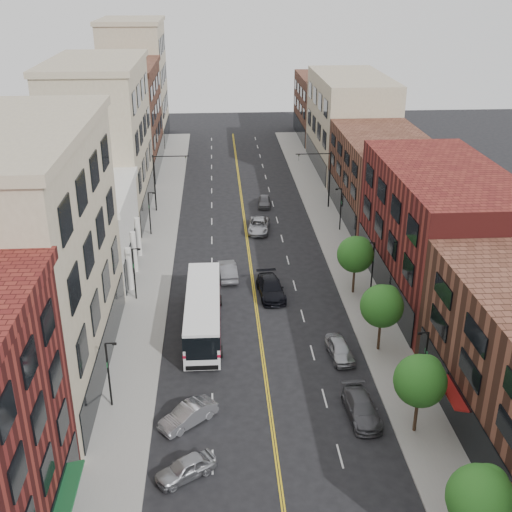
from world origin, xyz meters
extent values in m
plane|color=black|center=(0.00, 0.00, 0.00)|extent=(220.00, 220.00, 0.00)
cube|color=gray|center=(-10.00, 35.00, 0.07)|extent=(4.00, 110.00, 0.15)
cube|color=gray|center=(10.00, 35.00, 0.07)|extent=(4.00, 110.00, 0.15)
cube|color=tan|center=(-17.00, 13.00, 9.00)|extent=(10.00, 22.00, 18.00)
cube|color=silver|center=(-17.00, 31.00, 4.00)|extent=(10.00, 14.00, 8.00)
cube|color=tan|center=(-17.00, 48.00, 9.00)|extent=(10.00, 20.00, 18.00)
cube|color=brown|center=(-17.00, 68.00, 7.50)|extent=(10.00, 20.00, 15.00)
cube|color=tan|center=(-17.00, 86.00, 10.00)|extent=(10.00, 16.00, 20.00)
cube|color=#591917|center=(17.00, 24.00, 6.00)|extent=(10.00, 22.00, 12.00)
cube|color=brown|center=(17.00, 45.00, 5.00)|extent=(10.00, 20.00, 10.00)
cube|color=tan|center=(17.00, 66.00, 7.00)|extent=(10.00, 22.00, 14.00)
cube|color=brown|center=(17.00, 86.00, 5.50)|extent=(10.00, 18.00, 11.00)
sphere|color=#225F1B|center=(9.30, -6.00, 4.04)|extent=(3.40, 3.40, 3.40)
sphere|color=#225F1B|center=(9.80, -5.60, 4.55)|extent=(2.04, 2.04, 2.04)
cylinder|color=black|center=(9.30, 4.00, 1.40)|extent=(0.22, 0.22, 2.50)
sphere|color=#225F1B|center=(9.30, 4.00, 4.04)|extent=(3.40, 3.40, 3.40)
sphere|color=#225F1B|center=(9.80, 4.40, 4.55)|extent=(2.04, 2.04, 2.04)
cylinder|color=black|center=(9.30, 14.00, 1.40)|extent=(0.22, 0.22, 2.50)
sphere|color=#225F1B|center=(9.30, 14.00, 4.04)|extent=(3.40, 3.40, 3.40)
sphere|color=#225F1B|center=(9.80, 14.40, 4.55)|extent=(2.04, 2.04, 2.04)
cylinder|color=black|center=(9.30, 24.00, 1.40)|extent=(0.22, 0.22, 2.50)
sphere|color=#225F1B|center=(9.30, 24.00, 4.04)|extent=(3.40, 3.40, 3.40)
sphere|color=#225F1B|center=(9.80, 24.40, 4.55)|extent=(2.04, 2.04, 2.04)
cylinder|color=black|center=(-11.00, 8.00, 2.65)|extent=(0.14, 0.14, 5.00)
cylinder|color=black|center=(-10.65, 8.00, 5.15)|extent=(0.70, 0.10, 0.10)
cube|color=black|center=(-10.40, 8.00, 5.10)|extent=(0.28, 0.14, 0.14)
cube|color=#19592D|center=(-11.00, 8.00, 3.55)|extent=(0.04, 0.55, 0.35)
cylinder|color=black|center=(-11.00, 24.00, 2.65)|extent=(0.14, 0.14, 5.00)
cylinder|color=black|center=(-10.65, 24.00, 5.15)|extent=(0.70, 0.10, 0.10)
cube|color=black|center=(-10.40, 24.00, 5.10)|extent=(0.28, 0.14, 0.14)
cube|color=#19592D|center=(-11.00, 24.00, 3.55)|extent=(0.04, 0.55, 0.35)
cylinder|color=black|center=(-11.00, 40.00, 2.65)|extent=(0.14, 0.14, 5.00)
cylinder|color=black|center=(-10.65, 40.00, 5.15)|extent=(0.70, 0.10, 0.10)
cube|color=black|center=(-10.40, 40.00, 5.10)|extent=(0.28, 0.14, 0.14)
cube|color=#19592D|center=(-11.00, 40.00, 3.55)|extent=(0.04, 0.55, 0.35)
cylinder|color=black|center=(11.00, 8.00, 2.65)|extent=(0.14, 0.14, 5.00)
cylinder|color=black|center=(10.65, 8.00, 5.15)|extent=(0.70, 0.10, 0.10)
cube|color=black|center=(10.40, 8.00, 5.10)|extent=(0.28, 0.14, 0.14)
cube|color=#19592D|center=(11.00, 8.00, 3.55)|extent=(0.04, 0.55, 0.35)
cylinder|color=black|center=(11.00, 24.00, 2.65)|extent=(0.14, 0.14, 5.00)
cylinder|color=black|center=(10.65, 24.00, 5.15)|extent=(0.70, 0.10, 0.10)
cube|color=black|center=(10.40, 24.00, 5.10)|extent=(0.28, 0.14, 0.14)
cube|color=#19592D|center=(11.00, 24.00, 3.55)|extent=(0.04, 0.55, 0.35)
cylinder|color=black|center=(11.00, 40.00, 2.65)|extent=(0.14, 0.14, 5.00)
cylinder|color=black|center=(10.65, 40.00, 5.15)|extent=(0.70, 0.10, 0.10)
cube|color=black|center=(10.40, 40.00, 5.10)|extent=(0.28, 0.14, 0.14)
cube|color=#19592D|center=(11.00, 40.00, 3.55)|extent=(0.04, 0.55, 0.35)
cylinder|color=black|center=(-11.00, 48.00, 3.75)|extent=(0.18, 0.18, 7.20)
cylinder|color=black|center=(-8.80, 48.00, 7.15)|extent=(4.40, 0.12, 0.12)
imported|color=black|center=(-7.00, 48.00, 6.75)|extent=(0.15, 0.18, 0.90)
cylinder|color=black|center=(11.00, 48.00, 3.75)|extent=(0.18, 0.18, 7.20)
cylinder|color=black|center=(8.80, 48.00, 7.15)|extent=(4.40, 0.12, 0.12)
imported|color=black|center=(7.00, 48.00, 6.75)|extent=(0.15, 0.18, 0.90)
cube|color=white|center=(-4.70, 18.15, 1.77)|extent=(2.90, 12.90, 3.11)
cube|color=black|center=(-4.70, 18.15, 2.52)|extent=(2.94, 12.94, 1.13)
cube|color=#A30B22|center=(-4.70, 18.15, 1.45)|extent=(2.94, 12.94, 0.24)
cube|color=black|center=(-4.75, 11.69, 2.04)|extent=(2.36, 0.08, 1.72)
cylinder|color=black|center=(-6.15, 13.87, 0.51)|extent=(0.31, 1.03, 1.03)
cylinder|color=black|center=(-3.32, 13.85, 0.51)|extent=(0.31, 1.03, 1.03)
cylinder|color=black|center=(-6.08, 22.45, 0.51)|extent=(0.31, 1.03, 1.03)
cylinder|color=black|center=(-3.25, 22.43, 0.51)|extent=(0.31, 1.03, 1.03)
imported|color=#9B9DA2|center=(-5.60, 0.85, 0.65)|extent=(4.05, 3.29, 1.30)
imported|color=#9FA1A7|center=(-5.60, 5.85, 0.69)|extent=(4.14, 3.82, 1.38)
imported|color=#49494E|center=(6.14, 5.78, 0.70)|extent=(2.26, 4.94, 1.40)
imported|color=#A0A2A8|center=(6.04, 13.24, 0.71)|extent=(2.08, 4.30, 1.42)
imported|color=#57585D|center=(-2.43, 28.21, 0.79)|extent=(2.01, 4.90, 1.58)
imported|color=black|center=(1.50, 24.00, 0.80)|extent=(2.74, 5.70, 1.60)
imported|color=#A1A3A9|center=(1.50, 40.43, 0.71)|extent=(3.02, 5.40, 1.43)
imported|color=#57575D|center=(2.83, 49.18, 0.66)|extent=(1.87, 3.99, 1.32)
camera|label=1|loc=(-3.31, -29.27, 27.84)|focal=45.00mm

